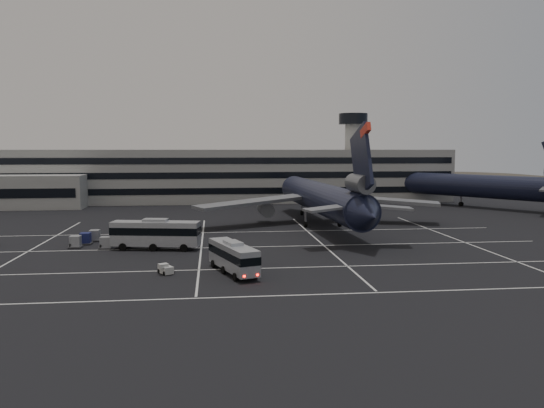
{
  "coord_description": "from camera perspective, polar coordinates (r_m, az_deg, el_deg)",
  "views": [
    {
      "loc": [
        -4.27,
        -72.07,
        14.32
      ],
      "look_at": [
        5.64,
        16.06,
        5.0
      ],
      "focal_mm": 35.0,
      "sensor_mm": 36.0,
      "label": 1
    }
  ],
  "objects": [
    {
      "name": "uld_cluster",
      "position": [
        83.23,
        -18.01,
        -3.61
      ],
      "size": [
        8.35,
        9.18,
        1.73
      ],
      "rotation": [
        0.0,
        0.0,
        -0.28
      ],
      "color": "#2D2D30",
      "rests_on": "ground"
    },
    {
      "name": "terminal",
      "position": [
        143.41,
        -5.89,
        3.01
      ],
      "size": [
        125.0,
        26.0,
        24.0
      ],
      "color": "gray",
      "rests_on": "ground"
    },
    {
      "name": "bus_far",
      "position": [
        77.06,
        -12.4,
        -3.03
      ],
      "size": [
        12.79,
        5.08,
        4.41
      ],
      "rotation": [
        0.0,
        0.0,
        1.39
      ],
      "color": "#95989D",
      "rests_on": "ground"
    },
    {
      "name": "lane_markings",
      "position": [
        74.37,
        -2.28,
        -5.1
      ],
      "size": [
        90.0,
        55.62,
        0.01
      ],
      "color": "silver",
      "rests_on": "ground"
    },
    {
      "name": "trijet_far",
      "position": [
        139.22,
        20.09,
        1.97
      ],
      "size": [
        39.96,
        49.14,
        18.08
      ],
      "rotation": [
        0.0,
        0.0,
        0.64
      ],
      "color": "black",
      "rests_on": "ground"
    },
    {
      "name": "trijet_main",
      "position": [
        98.29,
        5.27,
        0.68
      ],
      "size": [
        47.4,
        57.65,
        18.08
      ],
      "rotation": [
        0.0,
        0.0,
        0.05
      ],
      "color": "black",
      "rests_on": "ground"
    },
    {
      "name": "hills",
      "position": [
        244.52,
        -1.16,
        -0.2
      ],
      "size": [
        352.0,
        180.0,
        44.0
      ],
      "color": "#38332B",
      "rests_on": "ground"
    },
    {
      "name": "bus_near",
      "position": [
        61.38,
        -4.2,
        -5.57
      ],
      "size": [
        5.68,
        10.73,
        3.71
      ],
      "rotation": [
        0.0,
        0.0,
        0.33
      ],
      "color": "#95989D",
      "rests_on": "ground"
    },
    {
      "name": "tug_b",
      "position": [
        62.24,
        -11.33,
        -6.88
      ],
      "size": [
        2.04,
        2.32,
        1.28
      ],
      "rotation": [
        0.0,
        0.0,
        0.52
      ],
      "color": "beige",
      "rests_on": "ground"
    },
    {
      "name": "ground",
      "position": [
        73.6,
        -2.98,
        -5.23
      ],
      "size": [
        260.0,
        260.0,
        0.0
      ],
      "primitive_type": "plane",
      "color": "black",
      "rests_on": "ground"
    }
  ]
}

